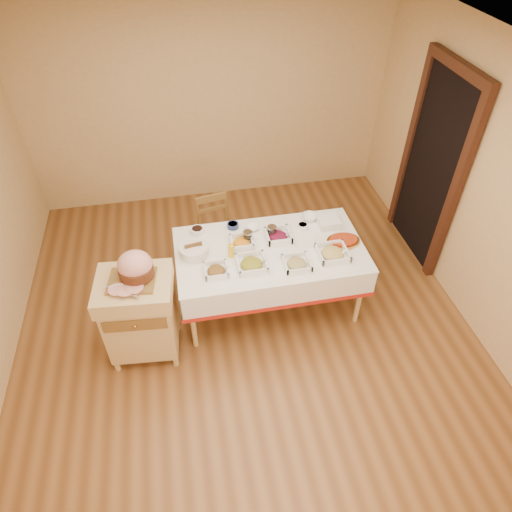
{
  "coord_description": "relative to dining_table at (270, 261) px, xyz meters",
  "views": [
    {
      "loc": [
        -0.47,
        -2.93,
        3.64
      ],
      "look_at": [
        0.14,
        0.2,
        0.78
      ],
      "focal_mm": 32.0,
      "sensor_mm": 36.0,
      "label": 1
    }
  ],
  "objects": [
    {
      "name": "room_shell",
      "position": [
        -0.3,
        -0.3,
        0.7
      ],
      "size": [
        5.0,
        5.0,
        5.0
      ],
      "color": "brown",
      "rests_on": "ground"
    },
    {
      "name": "doorway",
      "position": [
        1.9,
        0.6,
        0.51
      ],
      "size": [
        0.09,
        1.1,
        2.2
      ],
      "color": "black",
      "rests_on": "ground"
    },
    {
      "name": "dining_table",
      "position": [
        0.0,
        0.0,
        0.0
      ],
      "size": [
        1.82,
        1.02,
        0.76
      ],
      "color": "#D9B677",
      "rests_on": "ground"
    },
    {
      "name": "butcher_cart",
      "position": [
        -1.28,
        -0.37,
        -0.08
      ],
      "size": [
        0.69,
        0.6,
        0.92
      ],
      "color": "#D9B677",
      "rests_on": "ground"
    },
    {
      "name": "dining_chair",
      "position": [
        -0.44,
        0.76,
        -0.16
      ],
      "size": [
        0.44,
        0.43,
        0.85
      ],
      "color": "brown",
      "rests_on": "ground"
    },
    {
      "name": "ham_on_board",
      "position": [
        -1.23,
        -0.33,
        0.44
      ],
      "size": [
        0.42,
        0.4,
        0.27
      ],
      "color": "brown",
      "rests_on": "butcher_cart"
    },
    {
      "name": "serving_dish_a",
      "position": [
        -0.55,
        -0.23,
        0.19
      ],
      "size": [
        0.22,
        0.21,
        0.09
      ],
      "color": "white",
      "rests_on": "dining_table"
    },
    {
      "name": "serving_dish_b",
      "position": [
        -0.22,
        -0.22,
        0.2
      ],
      "size": [
        0.27,
        0.27,
        0.11
      ],
      "color": "white",
      "rests_on": "dining_table"
    },
    {
      "name": "serving_dish_c",
      "position": [
        0.19,
        -0.28,
        0.19
      ],
      "size": [
        0.24,
        0.24,
        0.1
      ],
      "color": "white",
      "rests_on": "dining_table"
    },
    {
      "name": "serving_dish_d",
      "position": [
        0.56,
        -0.21,
        0.2
      ],
      "size": [
        0.28,
        0.28,
        0.11
      ],
      "color": "white",
      "rests_on": "dining_table"
    },
    {
      "name": "serving_dish_e",
      "position": [
        -0.26,
        0.11,
        0.19
      ],
      "size": [
        0.23,
        0.21,
        0.1
      ],
      "color": "white",
      "rests_on": "dining_table"
    },
    {
      "name": "serving_dish_f",
      "position": [
        0.11,
        0.13,
        0.2
      ],
      "size": [
        0.26,
        0.24,
        0.12
      ],
      "color": "white",
      "rests_on": "dining_table"
    },
    {
      "name": "small_bowl_left",
      "position": [
        -0.66,
        0.37,
        0.2
      ],
      "size": [
        0.13,
        0.13,
        0.06
      ],
      "color": "white",
      "rests_on": "dining_table"
    },
    {
      "name": "small_bowl_mid",
      "position": [
        -0.3,
        0.4,
        0.19
      ],
      "size": [
        0.12,
        0.12,
        0.05
      ],
      "color": "navy",
      "rests_on": "dining_table"
    },
    {
      "name": "small_bowl_right",
      "position": [
        0.39,
        0.25,
        0.19
      ],
      "size": [
        0.11,
        0.11,
        0.05
      ],
      "color": "white",
      "rests_on": "dining_table"
    },
    {
      "name": "bowl_white_imported",
      "position": [
        -0.12,
        0.33,
        0.18
      ],
      "size": [
        0.17,
        0.17,
        0.03
      ],
      "primitive_type": "imported",
      "rotation": [
        0.0,
        0.0,
        0.29
      ],
      "color": "white",
      "rests_on": "dining_table"
    },
    {
      "name": "bowl_small_imported",
      "position": [
        0.5,
        0.39,
        0.19
      ],
      "size": [
        0.19,
        0.19,
        0.05
      ],
      "primitive_type": "imported",
      "rotation": [
        0.0,
        0.0,
        0.22
      ],
      "color": "white",
      "rests_on": "dining_table"
    },
    {
      "name": "preserve_jar_left",
      "position": [
        -0.19,
        0.15,
        0.21
      ],
      "size": [
        0.09,
        0.09,
        0.12
      ],
      "color": "silver",
      "rests_on": "dining_table"
    },
    {
      "name": "preserve_jar_right",
      "position": [
        0.06,
        0.19,
        0.21
      ],
      "size": [
        0.09,
        0.09,
        0.12
      ],
      "color": "silver",
      "rests_on": "dining_table"
    },
    {
      "name": "mustard_bottle",
      "position": [
        -0.38,
        -0.04,
        0.24
      ],
      "size": [
        0.06,
        0.06,
        0.17
      ],
      "color": "yellow",
      "rests_on": "dining_table"
    },
    {
      "name": "bread_basket",
      "position": [
        -0.72,
        0.06,
        0.21
      ],
      "size": [
        0.28,
        0.28,
        0.12
      ],
      "color": "white",
      "rests_on": "dining_table"
    },
    {
      "name": "plate_stack",
      "position": [
        0.66,
        0.25,
        0.2
      ],
      "size": [
        0.21,
        0.21,
        0.08
      ],
      "color": "white",
      "rests_on": "dining_table"
    },
    {
      "name": "brass_platter",
      "position": [
        0.72,
        -0.04,
        0.18
      ],
      "size": [
        0.33,
        0.24,
        0.04
      ],
      "color": "gold",
      "rests_on": "dining_table"
    }
  ]
}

